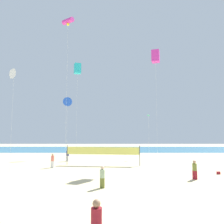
{
  "coord_description": "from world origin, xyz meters",
  "views": [
    {
      "loc": [
        -1.72,
        -17.34,
        3.87
      ],
      "look_at": [
        -1.76,
        8.44,
        6.39
      ],
      "focal_mm": 34.6,
      "sensor_mm": 36.0,
      "label": 1
    }
  ],
  "objects": [
    {
      "name": "kite_cyan_box",
      "position": [
        -6.57,
        12.17,
        12.87
      ],
      "size": [
        1.13,
        1.13,
        13.58
      ],
      "color": "silver",
      "rests_on": "ground"
    },
    {
      "name": "beachgoer_sage_shirt",
      "position": [
        -2.41,
        -1.64,
        0.82
      ],
      "size": [
        0.35,
        0.35,
        1.54
      ],
      "rotation": [
        0.0,
        0.0,
        5.49
      ],
      "color": "olive",
      "rests_on": "ground"
    },
    {
      "name": "ground_plane",
      "position": [
        0.0,
        0.0,
        0.0
      ],
      "size": [
        120.0,
        120.0,
        0.0
      ],
      "primitive_type": "plane",
      "color": "beige"
    },
    {
      "name": "beachgoer_olive_shirt",
      "position": [
        5.26,
        1.22,
        0.85
      ],
      "size": [
        0.36,
        0.36,
        1.58
      ],
      "rotation": [
        0.0,
        0.0,
        5.58
      ],
      "color": "maroon",
      "rests_on": "ground"
    },
    {
      "name": "volleyball_net",
      "position": [
        -2.84,
        9.18,
        1.64
      ],
      "size": [
        8.92,
        1.03,
        2.4
      ],
      "color": "#4C4C51",
      "rests_on": "ground"
    },
    {
      "name": "kite_magenta_box",
      "position": [
        3.91,
        9.63,
        13.72
      ],
      "size": [
        1.22,
        1.22,
        14.5
      ],
      "color": "silver",
      "rests_on": "ground"
    },
    {
      "name": "kite_blue_delta",
      "position": [
        -9.18,
        18.34,
        9.07
      ],
      "size": [
        1.53,
        0.78,
        9.85
      ],
      "color": "silver",
      "rests_on": "ground"
    },
    {
      "name": "kite_green_diamond",
      "position": [
        4.19,
        17.24,
        6.52
      ],
      "size": [
        0.44,
        0.44,
        6.87
      ],
      "color": "silver",
      "rests_on": "ground"
    },
    {
      "name": "beachgoer_coral_shirt",
      "position": [
        -8.43,
        7.38,
        0.85
      ],
      "size": [
        0.36,
        0.36,
        1.59
      ],
      "rotation": [
        0.0,
        0.0,
        5.16
      ],
      "color": "white",
      "rests_on": "ground"
    },
    {
      "name": "beachgoer_navy_shirt",
      "position": [
        -7.87,
        12.93,
        0.87
      ],
      "size": [
        0.37,
        0.37,
        1.63
      ],
      "rotation": [
        0.0,
        0.0,
        1.35
      ],
      "color": "white",
      "rests_on": "ground"
    },
    {
      "name": "ocean_band",
      "position": [
        0.0,
        35.38,
        0.0
      ],
      "size": [
        120.0,
        20.0,
        0.01
      ],
      "primitive_type": "cube",
      "color": "teal",
      "rests_on": "ground"
    },
    {
      "name": "mother_figure",
      "position": [
        -2.24,
        -9.78,
        0.88
      ],
      "size": [
        0.37,
        0.37,
        1.64
      ],
      "rotation": [
        0.0,
        0.0,
        -0.36
      ],
      "color": "gold",
      "rests_on": "ground"
    },
    {
      "name": "kite_white_delta",
      "position": [
        -12.12,
        4.99,
        10.1
      ],
      "size": [
        1.13,
        0.84,
        10.67
      ],
      "color": "silver",
      "rests_on": "ground"
    },
    {
      "name": "beach_handbag",
      "position": [
        8.34,
        3.47,
        0.13
      ],
      "size": [
        0.32,
        0.16,
        0.25
      ],
      "primitive_type": "cube",
      "color": "maroon",
      "rests_on": "ground"
    },
    {
      "name": "kite_magenta_tube",
      "position": [
        -6.3,
        4.08,
        15.43
      ],
      "size": [
        1.38,
        1.16,
        15.75
      ],
      "color": "silver",
      "rests_on": "ground"
    }
  ]
}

